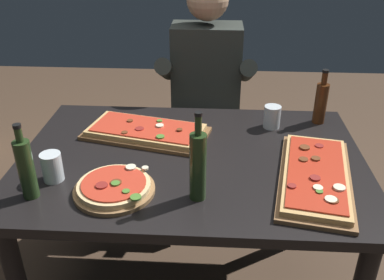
% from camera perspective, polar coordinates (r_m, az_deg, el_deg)
% --- Properties ---
extents(dining_table, '(1.40, 0.96, 0.74)m').
position_cam_1_polar(dining_table, '(1.79, -0.10, -4.86)').
color(dining_table, black).
rests_on(dining_table, ground_plane).
extents(pizza_rectangular_front, '(0.58, 0.38, 0.05)m').
position_cam_1_polar(pizza_rectangular_front, '(1.90, -6.15, 1.18)').
color(pizza_rectangular_front, brown).
rests_on(pizza_rectangular_front, dining_table).
extents(pizza_rectangular_left, '(0.36, 0.62, 0.05)m').
position_cam_1_polar(pizza_rectangular_left, '(1.65, 16.15, -4.54)').
color(pizza_rectangular_left, brown).
rests_on(pizza_rectangular_left, dining_table).
extents(pizza_round_far, '(0.29, 0.29, 0.05)m').
position_cam_1_polar(pizza_round_far, '(1.54, -10.34, -6.26)').
color(pizza_round_far, olive).
rests_on(pizza_round_far, dining_table).
extents(wine_bottle_dark, '(0.06, 0.06, 0.33)m').
position_cam_1_polar(wine_bottle_dark, '(1.43, 0.80, -3.37)').
color(wine_bottle_dark, '#233819').
rests_on(wine_bottle_dark, dining_table).
extents(oil_bottle_amber, '(0.06, 0.06, 0.26)m').
position_cam_1_polar(oil_bottle_amber, '(2.07, 16.85, 4.92)').
color(oil_bottle_amber, '#47230F').
rests_on(oil_bottle_amber, dining_table).
extents(vinegar_bottle_green, '(0.06, 0.06, 0.28)m').
position_cam_1_polar(vinegar_bottle_green, '(1.55, -21.31, -3.48)').
color(vinegar_bottle_green, '#233819').
rests_on(vinegar_bottle_green, dining_table).
extents(tumbler_near_camera, '(0.08, 0.08, 0.10)m').
position_cam_1_polar(tumbler_near_camera, '(1.99, 10.63, 2.89)').
color(tumbler_near_camera, silver).
rests_on(tumbler_near_camera, dining_table).
extents(tumbler_far_side, '(0.08, 0.08, 0.11)m').
position_cam_1_polar(tumbler_far_side, '(1.65, -18.16, -3.65)').
color(tumbler_far_side, silver).
rests_on(tumbler_far_side, dining_table).
extents(diner_chair, '(0.44, 0.44, 0.87)m').
position_cam_1_polar(diner_chair, '(2.61, 1.86, 2.54)').
color(diner_chair, black).
rests_on(diner_chair, ground_plane).
extents(seated_diner, '(0.53, 0.41, 1.33)m').
position_cam_1_polar(seated_diner, '(2.40, 1.86, 6.79)').
color(seated_diner, '#23232D').
rests_on(seated_diner, ground_plane).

